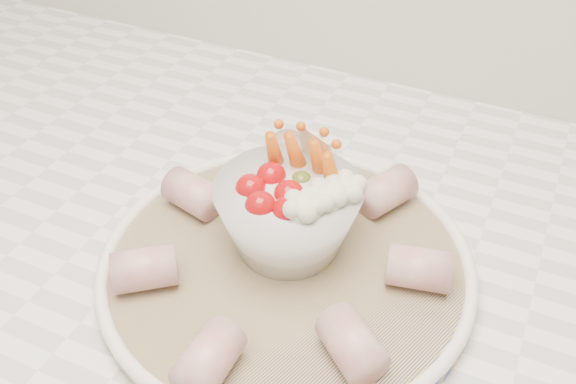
% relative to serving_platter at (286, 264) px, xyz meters
% --- Properties ---
extents(serving_platter, '(0.42, 0.42, 0.02)m').
position_rel_serving_platter_xyz_m(serving_platter, '(0.00, 0.00, 0.00)').
color(serving_platter, navy).
rests_on(serving_platter, kitchen_counter).
extents(veggie_bowl, '(0.13, 0.13, 0.11)m').
position_rel_serving_platter_xyz_m(veggie_bowl, '(-0.01, 0.02, 0.04)').
color(veggie_bowl, silver).
rests_on(veggie_bowl, serving_platter).
extents(cured_meat_rolls, '(0.28, 0.31, 0.04)m').
position_rel_serving_platter_xyz_m(cured_meat_rolls, '(-0.00, 0.00, 0.02)').
color(cured_meat_rolls, '#B1515A').
rests_on(cured_meat_rolls, serving_platter).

